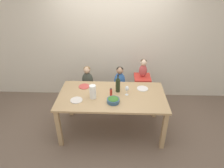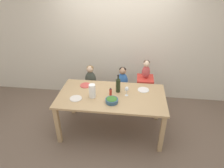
# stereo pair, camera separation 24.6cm
# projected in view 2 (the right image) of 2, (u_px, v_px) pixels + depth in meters

# --- Properties ---
(ground_plane) EXTENTS (14.00, 14.00, 0.00)m
(ground_plane) POSITION_uv_depth(u_px,v_px,m) (112.00, 129.00, 3.80)
(ground_plane) COLOR #705B4C
(wall_back) EXTENTS (10.00, 0.06, 2.70)m
(wall_back) POSITION_uv_depth(u_px,v_px,m) (119.00, 40.00, 4.23)
(wall_back) COLOR beige
(wall_back) RESTS_ON ground_plane
(dining_table) EXTENTS (1.84, 0.96, 0.77)m
(dining_table) POSITION_uv_depth(u_px,v_px,m) (112.00, 100.00, 3.46)
(dining_table) COLOR tan
(dining_table) RESTS_ON ground_plane
(chair_far_left) EXTENTS (0.39, 0.42, 0.45)m
(chair_far_left) POSITION_uv_depth(u_px,v_px,m) (91.00, 90.00, 4.30)
(chair_far_left) COLOR silver
(chair_far_left) RESTS_ON ground_plane
(chair_far_center) EXTENTS (0.39, 0.42, 0.45)m
(chair_far_center) POSITION_uv_depth(u_px,v_px,m) (122.00, 92.00, 4.24)
(chair_far_center) COLOR silver
(chair_far_center) RESTS_ON ground_plane
(chair_right_highchair) EXTENTS (0.33, 0.36, 0.75)m
(chair_right_highchair) POSITION_uv_depth(u_px,v_px,m) (145.00, 85.00, 4.09)
(chair_right_highchair) COLOR silver
(chair_right_highchair) RESTS_ON ground_plane
(person_child_left) EXTENTS (0.23, 0.17, 0.50)m
(person_child_left) POSITION_uv_depth(u_px,v_px,m) (91.00, 77.00, 4.15)
(person_child_left) COLOR #3D4238
(person_child_left) RESTS_ON chair_far_left
(person_child_center) EXTENTS (0.23, 0.17, 0.50)m
(person_child_center) POSITION_uv_depth(u_px,v_px,m) (122.00, 79.00, 4.08)
(person_child_center) COLOR #3366B2
(person_child_center) RESTS_ON chair_far_center
(person_baby_right) EXTENTS (0.16, 0.13, 0.38)m
(person_baby_right) POSITION_uv_depth(u_px,v_px,m) (146.00, 68.00, 3.90)
(person_baby_right) COLOR #C64C4C
(person_baby_right) RESTS_ON chair_right_highchair
(wine_bottle) EXTENTS (0.08, 0.08, 0.33)m
(wine_bottle) POSITION_uv_depth(u_px,v_px,m) (118.00, 85.00, 3.46)
(wine_bottle) COLOR #232D19
(wine_bottle) RESTS_ON dining_table
(paper_towel_roll) EXTENTS (0.11, 0.11, 0.24)m
(paper_towel_roll) POSITION_uv_depth(u_px,v_px,m) (92.00, 91.00, 3.31)
(paper_towel_roll) COLOR white
(paper_towel_roll) RESTS_ON dining_table
(wine_glass_near) EXTENTS (0.07, 0.07, 0.17)m
(wine_glass_near) POSITION_uv_depth(u_px,v_px,m) (127.00, 89.00, 3.35)
(wine_glass_near) COLOR white
(wine_glass_near) RESTS_ON dining_table
(salad_bowl_large) EXTENTS (0.21, 0.21, 0.09)m
(salad_bowl_large) POSITION_uv_depth(u_px,v_px,m) (112.00, 100.00, 3.21)
(salad_bowl_large) COLOR #335675
(salad_bowl_large) RESTS_ON dining_table
(dinner_plate_front_left) EXTENTS (0.20, 0.20, 0.01)m
(dinner_plate_front_left) POSITION_uv_depth(u_px,v_px,m) (76.00, 98.00, 3.32)
(dinner_plate_front_left) COLOR silver
(dinner_plate_front_left) RESTS_ON dining_table
(dinner_plate_back_left) EXTENTS (0.20, 0.20, 0.01)m
(dinner_plate_back_left) POSITION_uv_depth(u_px,v_px,m) (86.00, 85.00, 3.70)
(dinner_plate_back_left) COLOR #D14C47
(dinner_plate_back_left) RESTS_ON dining_table
(dinner_plate_back_right) EXTENTS (0.20, 0.20, 0.01)m
(dinner_plate_back_right) POSITION_uv_depth(u_px,v_px,m) (143.00, 90.00, 3.56)
(dinner_plate_back_right) COLOR silver
(dinner_plate_back_right) RESTS_ON dining_table
(condiment_bottle_hot_sauce) EXTENTS (0.04, 0.04, 0.16)m
(condiment_bottle_hot_sauce) POSITION_uv_depth(u_px,v_px,m) (111.00, 92.00, 3.36)
(condiment_bottle_hot_sauce) COLOR red
(condiment_bottle_hot_sauce) RESTS_ON dining_table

